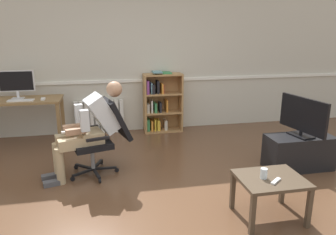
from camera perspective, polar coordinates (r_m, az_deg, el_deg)
The scene contains 15 objects.
ground_plane at distance 3.68m, azimuth 0.35°, elevation -14.28°, with size 18.00×18.00×0.00m, color brown.
back_wall at distance 5.83m, azimuth -5.06°, elevation 10.80°, with size 12.00×0.13×2.70m.
computer_desk at distance 5.55m, azimuth -24.29°, elevation 1.80°, with size 1.18×0.59×0.76m.
imac_monitor at distance 5.57m, azimuth -25.29°, elevation 5.68°, with size 0.54×0.14×0.44m.
keyboard at distance 5.39m, azimuth -24.65°, elevation 2.77°, with size 0.38×0.12×0.02m, color white.
computer_mouse at distance 5.34m, azimuth -21.27°, elevation 3.10°, with size 0.06×0.10×0.03m, color white.
bookshelf at distance 5.80m, azimuth -1.37°, elevation 2.52°, with size 0.69×0.29×1.10m.
radiator at distance 5.87m, azimuth -12.04°, elevation 0.10°, with size 0.85×0.08×0.59m.
office_chair at distance 4.20m, azimuth -11.42°, elevation -2.85°, with size 0.81×0.66×0.97m.
person_seated at distance 4.13m, azimuth -13.75°, elevation -1.58°, with size 1.06×0.57×1.19m.
tv_stand at distance 4.66m, azimuth 22.15°, elevation -5.71°, with size 0.87×0.40×0.46m.
tv_screen at distance 4.52m, azimuth 22.81°, elevation 0.19°, with size 0.26×0.76×0.51m.
coffee_table at distance 3.35m, azimuth 17.69°, elevation -11.12°, with size 0.63×0.52×0.44m.
drinking_glass at distance 3.26m, azimuth 16.63°, elevation -9.48°, with size 0.07×0.07×0.10m, color silver.
spare_remote at distance 3.24m, azimuth 18.57°, elevation -10.63°, with size 0.04×0.15×0.02m, color white.
Camera 1 is at (-0.65, -3.12, 1.84)m, focal length 34.38 mm.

